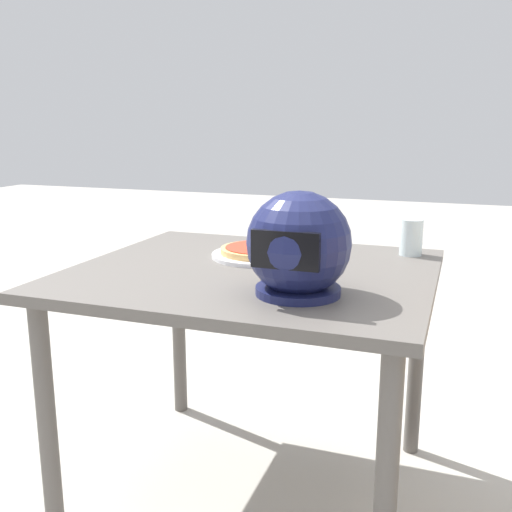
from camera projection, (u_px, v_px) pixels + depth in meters
name	position (u px, v px, depth m)	size (l,w,h in m)	color
ground_plane	(253.00, 487.00, 1.83)	(14.00, 14.00, 0.00)	#B2ADA3
dining_table	(253.00, 297.00, 1.69)	(1.00, 0.88, 0.70)	#5B5651
pizza_plate	(259.00, 255.00, 1.81)	(0.29, 0.29, 0.01)	white
pizza	(261.00, 250.00, 1.80)	(0.24, 0.24, 0.05)	tan
motorcycle_helmet	(299.00, 246.00, 1.39)	(0.25, 0.25, 0.25)	#191E4C
drinking_glass	(411.00, 237.00, 1.83)	(0.07, 0.07, 0.11)	silver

